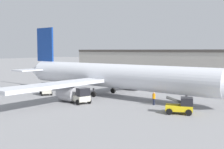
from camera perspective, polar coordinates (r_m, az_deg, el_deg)
name	(u,v)px	position (r m, az deg, el deg)	size (l,w,h in m)	color
ground_plane	(112,96)	(46.36, 0.00, -4.40)	(400.00, 400.00, 0.00)	gray
terminal_building	(224,64)	(78.54, 21.77, 1.92)	(87.02, 13.45, 7.72)	#ADA89E
airplane	(107,76)	(46.59, -0.99, -0.26)	(43.59, 38.30, 11.99)	silver
ground_crew_worker	(154,98)	(39.18, 8.50, -4.74)	(0.40, 0.40, 1.84)	#1E2338
baggage_tug	(46,89)	(48.77, -13.27, -2.91)	(3.31, 3.10, 2.16)	beige
belt_loader_truck	(181,106)	(34.48, 13.86, -6.18)	(3.53, 2.90, 2.01)	yellow
pushback_tug	(81,96)	(39.94, -6.27, -4.44)	(3.13, 2.84, 2.28)	beige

